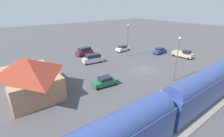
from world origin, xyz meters
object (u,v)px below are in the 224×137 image
(suv_silver, at_px, (93,58))
(pickup_tan, at_px, (183,54))
(pedestrian_on_platform, at_px, (205,72))
(sedan_green, at_px, (105,81))
(sedan_blue, at_px, (160,51))
(light_pole_near_platform, at_px, (178,55))
(suv_maroon, at_px, (84,51))
(sedan_white, at_px, (123,48))
(light_pole_lot_center, at_px, (128,37))
(station_building, at_px, (30,76))

(suv_silver, distance_m, pickup_tan, 24.36)
(pedestrian_on_platform, relative_size, suv_silver, 0.33)
(sedan_green, bearing_deg, sedan_blue, -74.28)
(sedan_green, bearing_deg, pedestrian_on_platform, -117.28)
(pickup_tan, xyz_separation_m, light_pole_near_platform, (-6.97, 14.94, 4.16))
(pickup_tan, bearing_deg, suv_maroon, 47.91)
(sedan_white, relative_size, light_pole_lot_center, 0.54)
(sedan_white, height_order, sedan_blue, same)
(station_building, height_order, light_pole_lot_center, light_pole_lot_center)
(sedan_green, xyz_separation_m, pickup_tan, (0.71, -26.44, 0.15))
(suv_silver, xyz_separation_m, light_pole_lot_center, (-1.22, -10.29, 4.31))
(light_pole_near_platform, bearing_deg, station_building, 63.31)
(sedan_green, height_order, light_pole_near_platform, light_pole_near_platform)
(station_building, distance_m, light_pole_lot_center, 26.56)
(sedan_white, bearing_deg, pedestrian_on_platform, 179.59)
(suv_maroon, bearing_deg, suv_silver, 167.56)
(sedan_blue, bearing_deg, sedan_white, 38.51)
(suv_maroon, distance_m, light_pole_lot_center, 12.78)
(suv_silver, height_order, sedan_green, suv_silver)
(station_building, relative_size, sedan_green, 2.46)
(sedan_blue, distance_m, suv_maroon, 21.82)
(sedan_blue, xyz_separation_m, light_pole_lot_center, (3.70, 9.51, 4.58))
(suv_silver, bearing_deg, sedan_green, 158.06)
(sedan_blue, bearing_deg, light_pole_lot_center, 68.73)
(station_building, distance_m, pedestrian_on_platform, 31.62)
(sedan_white, bearing_deg, light_pole_near_platform, 164.14)
(sedan_blue, height_order, light_pole_lot_center, light_pole_lot_center)
(sedan_green, relative_size, pickup_tan, 0.85)
(light_pole_near_platform, xyz_separation_m, light_pole_lot_center, (16.87, -3.56, 0.27))
(suv_silver, bearing_deg, light_pole_lot_center, -96.78)
(pedestrian_on_platform, height_order, sedan_green, pedestrian_on_platform)
(suv_silver, distance_m, light_pole_lot_center, 11.22)
(sedan_green, height_order, light_pole_lot_center, light_pole_lot_center)
(pedestrian_on_platform, relative_size, light_pole_lot_center, 0.19)
(station_building, relative_size, light_pole_near_platform, 1.39)
(station_building, xyz_separation_m, sedan_blue, (1.97, -35.34, -2.21))
(pickup_tan, relative_size, light_pole_lot_center, 0.62)
(station_building, bearing_deg, suv_maroon, -50.81)
(pedestrian_on_platform, height_order, sedan_blue, pedestrian_on_platform)
(pedestrian_on_platform, xyz_separation_m, light_pole_near_platform, (2.78, 6.02, 3.91))
(sedan_blue, height_order, pickup_tan, pickup_tan)
(suv_silver, xyz_separation_m, sedan_green, (-11.83, 4.77, -0.27))
(sedan_white, height_order, pickup_tan, pickup_tan)
(light_pole_lot_center, bearing_deg, pedestrian_on_platform, -172.85)
(light_pole_near_platform, distance_m, light_pole_lot_center, 17.25)
(suv_silver, bearing_deg, pickup_tan, -117.16)
(station_building, distance_m, light_pole_near_platform, 25.03)
(sedan_white, height_order, suv_maroon, suv_maroon)
(sedan_white, height_order, suv_silver, suv_silver)
(sedan_white, bearing_deg, suv_maroon, 73.62)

